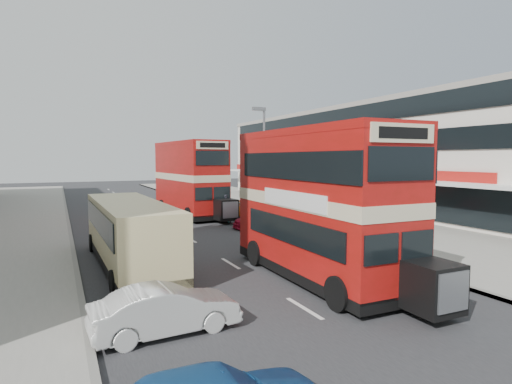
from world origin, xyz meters
TOP-DOWN VIEW (x-y plane):
  - ground at (0.00, 0.00)m, footprint 160.00×160.00m
  - road_surface at (0.00, 20.00)m, footprint 12.00×90.00m
  - pavement_right at (12.00, 20.00)m, footprint 12.00×90.00m
  - kerb_left at (-6.10, 20.00)m, footprint 0.20×90.00m
  - kerb_right at (6.10, 20.00)m, footprint 0.20×90.00m
  - commercial_row at (19.95, 22.00)m, footprint 9.90×46.20m
  - street_lamp at (6.52, 18.00)m, footprint 1.00×0.20m
  - bus_main at (2.14, 4.50)m, footprint 2.83×9.93m
  - bus_second at (2.77, 23.38)m, footprint 3.60×10.38m
  - coach at (-3.98, 9.44)m, footprint 2.70×9.70m
  - car_left_front at (-4.21, 2.00)m, footprint 3.90×1.56m
  - car_right_a at (5.45, 15.81)m, footprint 4.16×1.76m
  - car_right_b at (5.39, 21.51)m, footprint 4.92×2.62m
  - pedestrian_near at (7.71, 13.06)m, footprint 0.62×0.46m
  - cyclist at (4.10, 19.06)m, footprint 0.69×1.61m

SIDE VIEW (x-z plane):
  - ground at x=0.00m, z-range 0.00..0.00m
  - road_surface at x=0.00m, z-range 0.00..0.01m
  - pavement_right at x=12.00m, z-range 0.00..0.15m
  - kerb_left at x=-6.10m, z-range -0.01..0.15m
  - kerb_right at x=6.10m, z-range -0.01..0.15m
  - car_right_a at x=5.45m, z-range 0.00..1.20m
  - car_left_front at x=-4.21m, z-range 0.00..1.26m
  - car_right_b at x=5.39m, z-range 0.00..1.32m
  - cyclist at x=4.10m, z-range -0.31..1.69m
  - pedestrian_near at x=7.71m, z-range 0.15..1.73m
  - coach at x=-3.98m, z-range 0.23..2.79m
  - bus_main at x=2.14m, z-range 0.14..5.60m
  - bus_second at x=2.77m, z-range 0.15..5.83m
  - commercial_row at x=19.95m, z-range 0.05..9.35m
  - street_lamp at x=6.52m, z-range 0.72..8.85m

